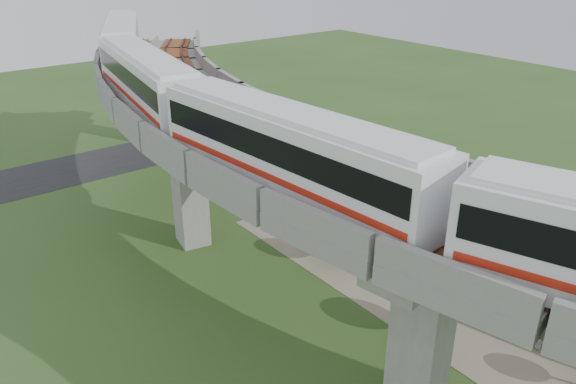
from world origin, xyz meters
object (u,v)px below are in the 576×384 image
Objects in this scene: car_dark at (405,208)px; car_red at (537,275)px; metro_train at (246,105)px; car_white at (557,335)px.

car_red is at bearing -167.29° from car_dark.
metro_train is at bearing -176.28° from car_red.
metro_train is 16.56× the size of car_white.
car_white is 16.78m from car_dark.
metro_train reaches higher than car_white.
metro_train reaches higher than car_dark.
car_dark is at bearing 29.51° from car_white.
car_red is (15.30, -10.20, -11.63)m from metro_train.
car_white reaches higher than car_dark.
car_dark is (16.17, 1.73, -11.72)m from metro_train.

